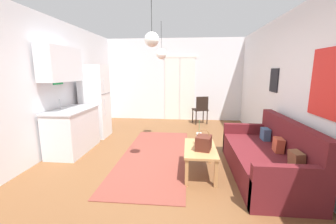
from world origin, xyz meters
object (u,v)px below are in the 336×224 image
object	(u,v)px
handbag	(204,143)
refrigerator	(95,102)
bamboo_vase	(199,139)
couch	(268,159)
pendant_lamp_near	(152,39)
accent_chair	(201,108)
coffee_table	(200,151)
pendant_lamp_far	(161,54)

from	to	relation	value
handbag	refrigerator	distance (m)	3.17
bamboo_vase	refrigerator	xyz separation A→B (m)	(-2.48, 1.64, 0.35)
couch	bamboo_vase	xyz separation A→B (m)	(-1.08, 0.12, 0.26)
couch	pendant_lamp_near	xyz separation A→B (m)	(-1.82, -0.06, 1.81)
refrigerator	accent_chair	bearing A→B (deg)	30.09
accent_chair	pendant_lamp_near	xyz separation A→B (m)	(-0.94, -3.38, 1.60)
bamboo_vase	accent_chair	bearing A→B (deg)	86.25
bamboo_vase	coffee_table	bearing A→B (deg)	-82.63
handbag	refrigerator	bearing A→B (deg)	143.81
accent_chair	refrigerator	bearing A→B (deg)	13.28
couch	coffee_table	bearing A→B (deg)	-179.30
couch	refrigerator	bearing A→B (deg)	153.74
coffee_table	pendant_lamp_near	world-z (taller)	pendant_lamp_near
refrigerator	accent_chair	size ratio (longest dim) A/B	2.05
couch	accent_chair	world-z (taller)	couch
coffee_table	pendant_lamp_near	size ratio (longest dim) A/B	1.30
couch	handbag	world-z (taller)	couch
handbag	pendant_lamp_far	size ratio (longest dim) A/B	0.41
couch	refrigerator	size ratio (longest dim) A/B	1.13
refrigerator	pendant_lamp_near	distance (m)	2.79
coffee_table	accent_chair	bearing A→B (deg)	86.69
couch	coffee_table	distance (m)	1.07
handbag	coffee_table	bearing A→B (deg)	116.71
handbag	accent_chair	distance (m)	3.43
coffee_table	pendant_lamp_far	xyz separation A→B (m)	(-0.81, 1.51, 1.63)
bamboo_vase	pendant_lamp_near	size ratio (longest dim) A/B	0.60
handbag	accent_chair	xyz separation A→B (m)	(0.15, 3.42, -0.06)
bamboo_vase	pendant_lamp_near	bearing A→B (deg)	-166.54
accent_chair	pendant_lamp_far	size ratio (longest dim) A/B	1.10
handbag	refrigerator	size ratio (longest dim) A/B	0.18
couch	pendant_lamp_near	world-z (taller)	pendant_lamp_near
coffee_table	pendant_lamp_far	bearing A→B (deg)	118.02
bamboo_vase	pendant_lamp_far	distance (m)	2.16
pendant_lamp_far	accent_chair	bearing A→B (deg)	61.27
pendant_lamp_near	pendant_lamp_far	size ratio (longest dim) A/B	0.88
couch	pendant_lamp_near	size ratio (longest dim) A/B	2.90
pendant_lamp_near	handbag	bearing A→B (deg)	-3.18
couch	accent_chair	xyz separation A→B (m)	(-0.87, 3.32, 0.22)
handbag	accent_chair	bearing A→B (deg)	87.52
accent_chair	coffee_table	bearing A→B (deg)	69.88
refrigerator	pendant_lamp_near	size ratio (longest dim) A/B	2.56
coffee_table	pendant_lamp_near	bearing A→B (deg)	-176.61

